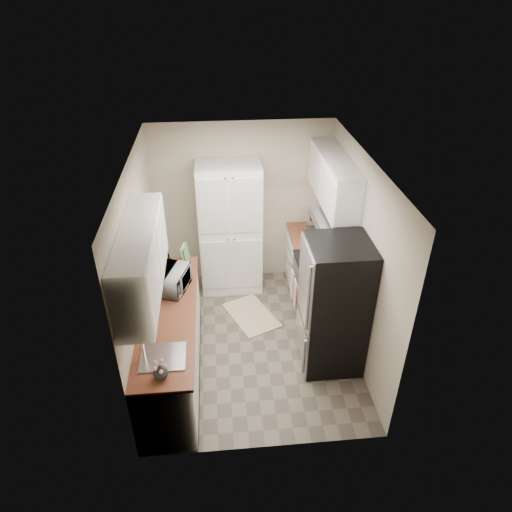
{
  "coord_description": "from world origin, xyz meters",
  "views": [
    {
      "loc": [
        -0.38,
        -4.55,
        4.2
      ],
      "look_at": [
        0.07,
        0.15,
        1.25
      ],
      "focal_mm": 32.0,
      "sensor_mm": 36.0,
      "label": 1
    }
  ],
  "objects": [
    {
      "name": "ground",
      "position": [
        0.0,
        0.0,
        0.0
      ],
      "size": [
        3.2,
        3.2,
        0.0
      ],
      "primitive_type": "plane",
      "color": "#665B4C",
      "rests_on": "ground"
    },
    {
      "name": "refrigerator",
      "position": [
        0.94,
        -0.41,
        0.85
      ],
      "size": [
        0.7,
        0.72,
        1.7
      ],
      "primitive_type": "cube",
      "color": "#B7B7BC",
      "rests_on": "ground"
    },
    {
      "name": "flower_vase",
      "position": [
        -0.99,
        -1.41,
        1.0
      ],
      "size": [
        0.15,
        0.15,
        0.15
      ],
      "primitive_type": "imported",
      "rotation": [
        0.0,
        0.0,
        0.03
      ],
      "color": "silver",
      "rests_on": "countertop_left"
    },
    {
      "name": "electric_range",
      "position": [
        0.97,
        0.39,
        0.48
      ],
      "size": [
        0.71,
        0.78,
        1.13
      ],
      "color": "#B7B7BC",
      "rests_on": "ground"
    },
    {
      "name": "base_cabinet_left",
      "position": [
        -0.99,
        -0.43,
        0.44
      ],
      "size": [
        0.6,
        2.3,
        0.88
      ],
      "primitive_type": "cube",
      "color": "white",
      "rests_on": "ground"
    },
    {
      "name": "toaster_oven",
      "position": [
        1.09,
        1.21,
        1.04
      ],
      "size": [
        0.42,
        0.48,
        0.23
      ],
      "primitive_type": "cube",
      "rotation": [
        0.0,
        0.0,
        -0.28
      ],
      "color": "#B2B3B7",
      "rests_on": "countertop_right"
    },
    {
      "name": "room_shell",
      "position": [
        -0.02,
        -0.01,
        1.63
      ],
      "size": [
        2.64,
        3.24,
        2.52
      ],
      "color": "beige",
      "rests_on": "ground"
    },
    {
      "name": "pantry_cabinet",
      "position": [
        -0.2,
        1.32,
        1.0
      ],
      "size": [
        0.9,
        0.55,
        2.0
      ],
      "primitive_type": "cube",
      "color": "white",
      "rests_on": "ground"
    },
    {
      "name": "countertop_right",
      "position": [
        0.99,
        1.19,
        0.9
      ],
      "size": [
        0.63,
        0.83,
        0.04
      ],
      "primitive_type": "cube",
      "color": "brown",
      "rests_on": "base_cabinet_right"
    },
    {
      "name": "wine_bottle",
      "position": [
        -1.01,
        0.36,
        1.05
      ],
      "size": [
        0.07,
        0.07,
        0.26
      ],
      "primitive_type": "cylinder",
      "color": "black",
      "rests_on": "countertop_left"
    },
    {
      "name": "countertop_left",
      "position": [
        -0.99,
        -0.43,
        0.9
      ],
      "size": [
        0.63,
        2.33,
        0.04
      ],
      "primitive_type": "cube",
      "color": "brown",
      "rests_on": "base_cabinet_left"
    },
    {
      "name": "base_cabinet_right",
      "position": [
        0.99,
        1.19,
        0.44
      ],
      "size": [
        0.6,
        0.8,
        0.88
      ],
      "primitive_type": "cube",
      "color": "white",
      "rests_on": "ground"
    },
    {
      "name": "kitchen_mat",
      "position": [
        0.04,
        0.54,
        0.01
      ],
      "size": [
        0.83,
        0.99,
        0.01
      ],
      "primitive_type": "cube",
      "rotation": [
        0.0,
        0.0,
        0.42
      ],
      "color": "beige",
      "rests_on": "ground"
    },
    {
      "name": "microwave",
      "position": [
        -0.95,
        0.02,
        1.05
      ],
      "size": [
        0.46,
        0.56,
        0.27
      ],
      "primitive_type": "imported",
      "rotation": [
        0.0,
        0.0,
        1.27
      ],
      "color": "#ACACB1",
      "rests_on": "countertop_left"
    },
    {
      "name": "cutting_board",
      "position": [
        -0.81,
        0.61,
        1.05
      ],
      "size": [
        0.05,
        0.2,
        0.26
      ],
      "primitive_type": "cube",
      "rotation": [
        0.0,
        0.0,
        -0.17
      ],
      "color": "#3D893E",
      "rests_on": "countertop_left"
    },
    {
      "name": "fruit_basket",
      "position": [
        1.08,
        1.24,
        1.21
      ],
      "size": [
        0.33,
        0.33,
        0.12
      ],
      "primitive_type": null,
      "rotation": [
        0.0,
        0.0,
        0.25
      ],
      "color": "#FD9C00",
      "rests_on": "toaster_oven"
    }
  ]
}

